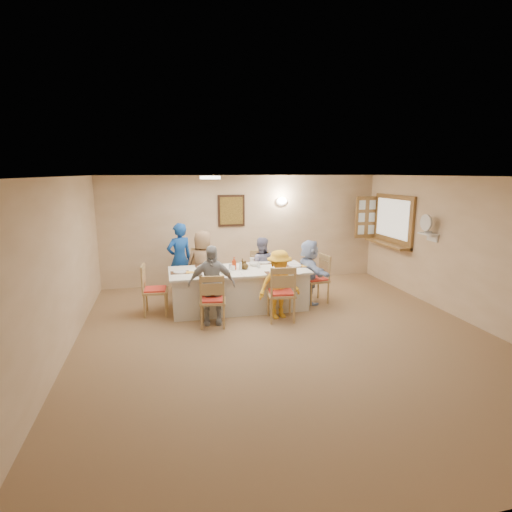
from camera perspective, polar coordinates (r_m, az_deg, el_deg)
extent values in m
plane|color=#9A734E|center=(6.42, 4.68, -11.65)|extent=(7.00, 7.00, 0.00)
plane|color=tan|center=(9.38, -1.73, 3.81)|extent=(6.50, 0.00, 6.50)
plane|color=tan|center=(3.08, 26.05, -14.51)|extent=(6.50, 0.00, 6.50)
plane|color=tan|center=(5.92, -26.61, -2.18)|extent=(0.00, 7.00, 7.00)
plane|color=tan|center=(7.68, 28.62, 0.58)|extent=(0.00, 7.00, 7.00)
plane|color=white|center=(5.90, 5.09, 11.24)|extent=(7.00, 7.00, 0.00)
cube|color=#351E12|center=(9.24, -3.55, 6.49)|extent=(0.62, 0.04, 0.72)
cube|color=black|center=(9.22, -3.52, 6.47)|extent=(0.52, 0.02, 0.62)
ellipsoid|color=white|center=(9.47, 3.71, 7.83)|extent=(0.26, 0.09, 0.18)
cylinder|color=white|center=(7.15, -6.56, 11.06)|extent=(0.36, 0.36, 0.05)
cube|color=olive|center=(9.52, 19.03, 4.81)|extent=(0.06, 1.50, 1.15)
cube|color=olive|center=(9.53, 18.21, 1.68)|extent=(0.30, 1.50, 0.05)
cube|color=olive|center=(10.04, 15.47, 5.36)|extent=(0.55, 0.04, 1.00)
cube|color=white|center=(8.38, 23.39, 2.93)|extent=(0.22, 0.36, 0.03)
cube|color=silver|center=(7.66, -2.46, -4.69)|extent=(2.60, 1.10, 0.76)
imported|color=brown|center=(8.14, -7.53, -1.35)|extent=(0.71, 0.48, 1.43)
imported|color=gray|center=(8.36, 0.70, -1.54)|extent=(0.79, 0.71, 1.25)
imported|color=#A8A8A8|center=(6.84, -6.37, -4.12)|extent=(0.91, 0.58, 1.37)
imported|color=yellow|center=(7.09, 3.34, -4.07)|extent=(0.96, 0.74, 1.23)
imported|color=#B2C7F0|center=(7.96, 7.62, -2.22)|extent=(1.21, 0.48, 1.27)
imported|color=#14459D|center=(8.56, -10.85, -0.45)|extent=(0.82, 0.77, 1.54)
cube|color=#472B19|center=(7.07, -6.64, -2.94)|extent=(0.35, 0.26, 0.01)
cylinder|color=white|center=(7.07, -6.64, -2.87)|extent=(0.26, 0.26, 0.02)
cube|color=yellow|center=(7.04, -5.13, -2.91)|extent=(0.13, 0.13, 0.01)
cube|color=#472B19|center=(7.29, 2.77, -2.41)|extent=(0.36, 0.27, 0.01)
cylinder|color=white|center=(7.29, 2.77, -2.34)|extent=(0.22, 0.22, 0.01)
cube|color=yellow|center=(7.30, 4.24, -2.37)|extent=(0.15, 0.15, 0.01)
cube|color=#472B19|center=(7.88, -7.34, -1.42)|extent=(0.37, 0.27, 0.01)
cylinder|color=white|center=(7.88, -7.35, -1.35)|extent=(0.22, 0.22, 0.01)
cube|color=yellow|center=(7.85, -6.00, -1.39)|extent=(0.13, 0.13, 0.01)
cube|color=#472B19|center=(8.08, 1.15, -0.99)|extent=(0.36, 0.27, 0.01)
cylinder|color=white|center=(8.08, 1.15, -0.92)|extent=(0.24, 0.24, 0.01)
cube|color=yellow|center=(8.08, 2.47, -0.95)|extent=(0.13, 0.13, 0.01)
cube|color=#472B19|center=(7.44, -10.84, -2.33)|extent=(0.33, 0.25, 0.01)
cylinder|color=white|center=(7.44, -10.84, -2.26)|extent=(0.23, 0.23, 0.01)
cube|color=yellow|center=(7.40, -9.43, -2.30)|extent=(0.13, 0.13, 0.01)
cube|color=#472B19|center=(7.84, 5.59, -1.46)|extent=(0.37, 0.28, 0.01)
cylinder|color=white|center=(7.83, 5.59, -1.39)|extent=(0.25, 0.25, 0.02)
cube|color=yellow|center=(7.85, 6.96, -1.42)|extent=(0.15, 0.15, 0.01)
imported|color=white|center=(7.15, -8.07, -2.45)|extent=(0.19, 0.19, 0.10)
imported|color=white|center=(8.15, -0.57, -0.56)|extent=(0.12, 0.12, 0.09)
imported|color=white|center=(7.30, -4.31, -2.25)|extent=(0.27, 0.27, 0.05)
imported|color=white|center=(7.85, -0.26, -1.16)|extent=(0.32, 0.32, 0.07)
imported|color=#BD3510|center=(7.51, -3.15, -1.06)|extent=(0.15, 0.15, 0.24)
imported|color=#412E11|center=(7.58, -1.96, -1.10)|extent=(0.12, 0.12, 0.20)
imported|color=#412E11|center=(7.54, -1.56, -1.30)|extent=(0.15, 0.15, 0.17)
cylinder|color=silver|center=(7.57, -3.67, -1.49)|extent=(0.06, 0.06, 0.10)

